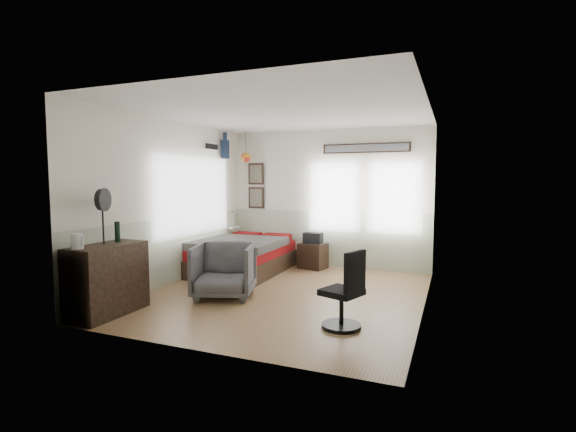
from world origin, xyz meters
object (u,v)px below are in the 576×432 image
at_px(dresser, 107,280).
at_px(armchair, 224,270).
at_px(task_chair, 345,297).
at_px(nightstand, 313,256).
at_px(bed, 243,256).

relative_size(dresser, armchair, 1.15).
xyz_separation_m(dresser, task_chair, (2.95, 0.61, -0.08)).
height_order(armchair, nightstand, armchair).
distance_m(bed, dresser, 2.89).
relative_size(nightstand, task_chair, 0.54).
bearing_deg(task_chair, dresser, -148.26).
height_order(bed, task_chair, task_chair).
distance_m(bed, nightstand, 1.36).
bearing_deg(nightstand, dresser, -101.46).
height_order(nightstand, task_chair, task_chair).
distance_m(armchair, task_chair, 2.08).
bearing_deg(bed, dresser, -99.50).
bearing_deg(dresser, task_chair, 11.63).
relative_size(bed, armchair, 2.30).
relative_size(bed, nightstand, 4.07).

